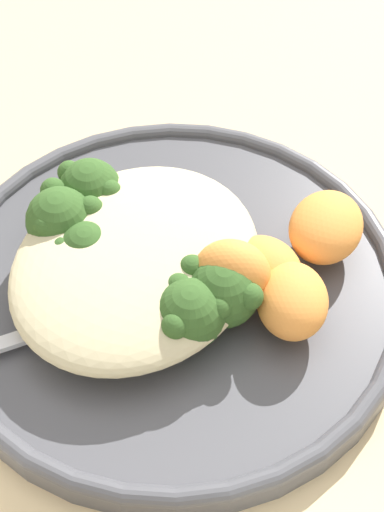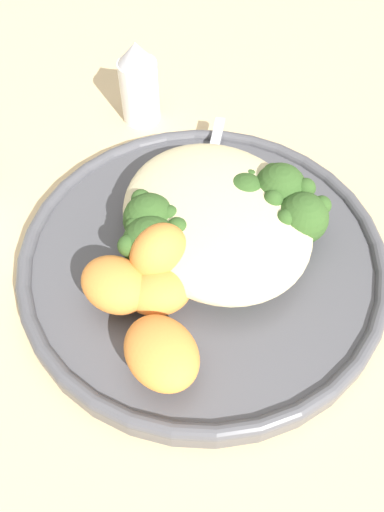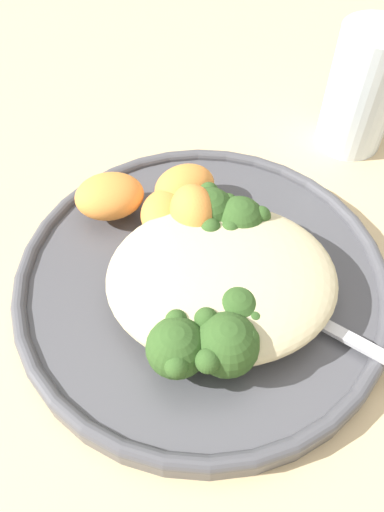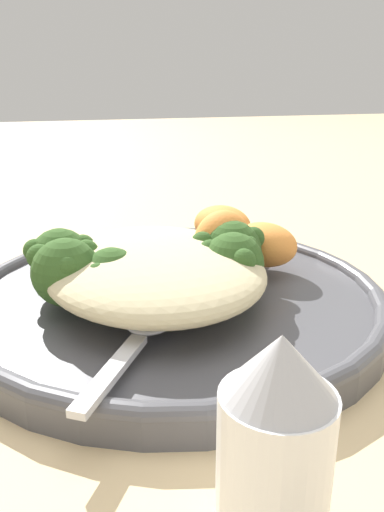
# 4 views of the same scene
# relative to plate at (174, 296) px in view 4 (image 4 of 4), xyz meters

# --- Properties ---
(ground_plane) EXTENTS (4.00, 4.00, 0.00)m
(ground_plane) POSITION_rel_plate_xyz_m (-0.01, -0.02, -0.01)
(ground_plane) COLOR #D6B784
(plate) EXTENTS (0.29, 0.29, 0.02)m
(plate) POSITION_rel_plate_xyz_m (0.00, 0.00, 0.00)
(plate) COLOR #4C4C51
(plate) RESTS_ON ground_plane
(quinoa_mound) EXTENTS (0.17, 0.14, 0.03)m
(quinoa_mound) POSITION_rel_plate_xyz_m (-0.01, 0.02, 0.03)
(quinoa_mound) COLOR beige
(quinoa_mound) RESTS_ON plate
(broccoli_stalk_0) EXTENTS (0.05, 0.11, 0.04)m
(broccoli_stalk_0) POSITION_rel_plate_xyz_m (0.02, 0.06, 0.03)
(broccoli_stalk_0) COLOR #8EB25B
(broccoli_stalk_0) RESTS_ON plate
(broccoli_stalk_1) EXTENTS (0.09, 0.11, 0.04)m
(broccoli_stalk_1) POSITION_rel_plate_xyz_m (-0.00, 0.06, 0.03)
(broccoli_stalk_1) COLOR #8EB25B
(broccoli_stalk_1) RESTS_ON plate
(broccoli_stalk_2) EXTENTS (0.09, 0.06, 0.04)m
(broccoli_stalk_2) POSITION_rel_plate_xyz_m (-0.01, 0.04, 0.03)
(broccoli_stalk_2) COLOR #8EB25B
(broccoli_stalk_2) RESTS_ON plate
(broccoli_stalk_3) EXTENTS (0.09, 0.04, 0.03)m
(broccoli_stalk_3) POSITION_rel_plate_xyz_m (0.00, 0.02, 0.02)
(broccoli_stalk_3) COLOR #8EB25B
(broccoli_stalk_3) RESTS_ON plate
(broccoli_stalk_4) EXTENTS (0.11, 0.08, 0.04)m
(broccoli_stalk_4) POSITION_rel_plate_xyz_m (-0.02, -0.03, 0.03)
(broccoli_stalk_4) COLOR #8EB25B
(broccoli_stalk_4) RESTS_ON plate
(broccoli_stalk_5) EXTENTS (0.08, 0.09, 0.04)m
(broccoli_stalk_5) POSITION_rel_plate_xyz_m (-0.00, -0.04, 0.03)
(broccoli_stalk_5) COLOR #8EB25B
(broccoli_stalk_5) RESTS_ON plate
(sweet_potato_chunk_0) EXTENTS (0.05, 0.06, 0.05)m
(sweet_potato_chunk_0) POSITION_rel_plate_xyz_m (0.01, -0.04, 0.03)
(sweet_potato_chunk_0) COLOR orange
(sweet_potato_chunk_0) RESTS_ON plate
(sweet_potato_chunk_1) EXTENTS (0.05, 0.06, 0.03)m
(sweet_potato_chunk_1) POSITION_rel_plate_xyz_m (0.03, -0.05, 0.02)
(sweet_potato_chunk_1) COLOR orange
(sweet_potato_chunk_1) RESTS_ON plate
(sweet_potato_chunk_2) EXTENTS (0.06, 0.05, 0.03)m
(sweet_potato_chunk_2) POSITION_rel_plate_xyz_m (0.07, -0.07, 0.03)
(sweet_potato_chunk_2) COLOR orange
(sweet_potato_chunk_2) RESTS_ON plate
(sweet_potato_chunk_3) EXTENTS (0.07, 0.06, 0.03)m
(sweet_potato_chunk_3) POSITION_rel_plate_xyz_m (0.01, -0.08, 0.03)
(sweet_potato_chunk_3) COLOR orange
(sweet_potato_chunk_3) RESTS_ON plate
(spoon) EXTENTS (0.10, 0.08, 0.01)m
(spoon) POSITION_rel_plate_xyz_m (-0.07, 0.04, 0.01)
(spoon) COLOR silver
(spoon) RESTS_ON plate
(salt_shaker) EXTENTS (0.04, 0.04, 0.08)m
(salt_shaker) POSITION_rel_plate_xyz_m (-0.20, 0.02, 0.03)
(salt_shaker) COLOR white
(salt_shaker) RESTS_ON ground_plane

